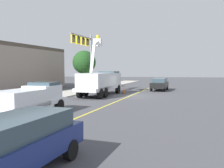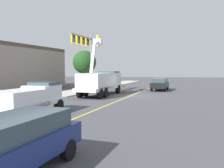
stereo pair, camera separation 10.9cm
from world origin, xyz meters
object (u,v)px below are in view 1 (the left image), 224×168
Objects in this scene: traffic_signal_mast at (85,49)px; service_pickup_truck at (31,98)px; traffic_cone_leading at (15,123)px; passing_minivan at (160,83)px; utility_bucket_truck at (101,81)px; traffic_cone_mid_front at (124,90)px; trailing_sedan at (15,142)px.

service_pickup_truck is at bearing -177.01° from traffic_signal_mast.
passing_minivan is at bearing -18.36° from traffic_cone_leading.
utility_bucket_truck reaches higher than traffic_cone_leading.
passing_minivan is at bearing -67.38° from traffic_signal_mast.
traffic_cone_leading is 19.62m from traffic_signal_mast.
passing_minivan reaches higher than traffic_cone_leading.
service_pickup_truck is at bearing 163.88° from traffic_cone_mid_front.
traffic_cone_mid_front is 7.25m from traffic_signal_mast.
traffic_cone_mid_front is 0.10× the size of traffic_signal_mast.
passing_minivan is 7.26× the size of traffic_cone_leading.
traffic_cone_leading is at bearing 161.64° from passing_minivan.
trailing_sedan is 7.26× the size of traffic_cone_leading.
traffic_cone_leading is at bearing 176.81° from utility_bucket_truck.
service_pickup_truck reaches higher than trailing_sedan.
service_pickup_truck is 9.19m from trailing_sedan.
passing_minivan is 23.99m from traffic_cone_leading.
traffic_cone_mid_front is at bearing 134.88° from passing_minivan.
passing_minivan is 1.00× the size of trailing_sedan.
trailing_sedan reaches higher than traffic_cone_leading.
trailing_sedan is (-8.25, -4.03, -0.15)m from service_pickup_truck.
service_pickup_truck reaches higher than traffic_cone_leading.
utility_bucket_truck is at bearing 137.37° from passing_minivan.
utility_bucket_truck is 20.28m from trailing_sedan.
service_pickup_truck is 0.77× the size of traffic_signal_mast.
traffic_cone_mid_front is at bearing -0.59° from trailing_sedan.
traffic_signal_mast reaches higher than traffic_cone_leading.
utility_bucket_truck reaches higher than service_pickup_truck.
trailing_sedan is 6.60× the size of traffic_cone_mid_front.
traffic_cone_leading is (-3.59, -1.13, -0.78)m from service_pickup_truck.
passing_minivan is 6.60× the size of traffic_cone_mid_front.
traffic_signal_mast is (0.45, 5.06, 5.17)m from traffic_cone_mid_front.
traffic_cone_leading is at bearing -174.15° from traffic_signal_mast.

